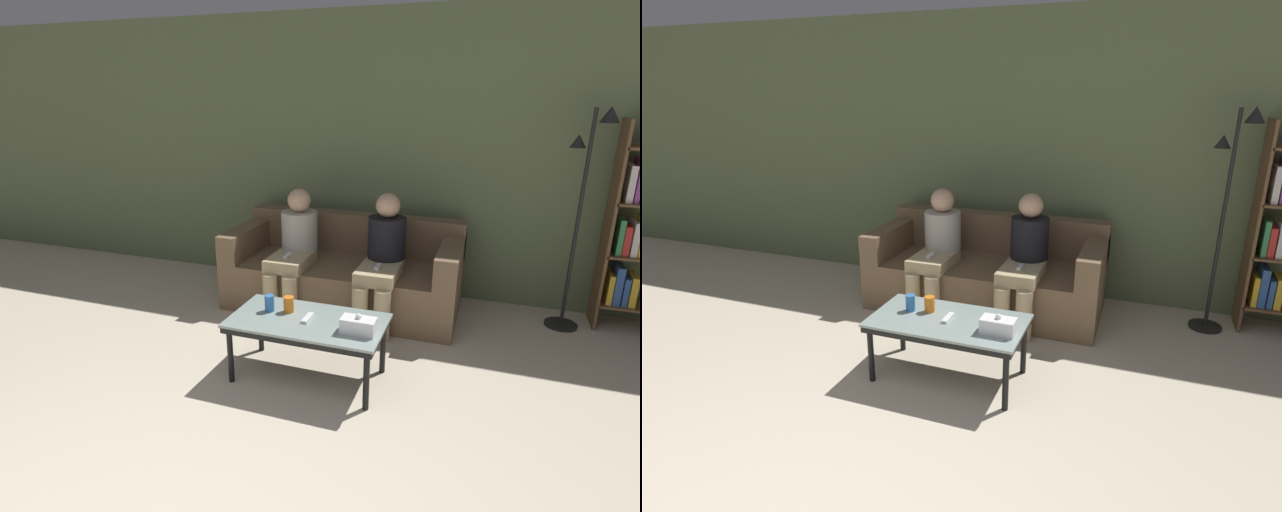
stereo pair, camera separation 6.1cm
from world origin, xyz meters
TOP-DOWN VIEW (x-y plane):
  - wall_back at (0.00, 3.64)m, footprint 12.00×0.06m
  - couch at (0.00, 3.10)m, footprint 2.06×0.93m
  - coffee_table at (0.13, 1.80)m, footprint 1.04×0.56m
  - cup_near_left at (-0.16, 1.84)m, footprint 0.07×0.07m
  - cup_near_right at (-0.03, 1.88)m, footprint 0.07×0.07m
  - tissue_box at (0.51, 1.73)m, footprint 0.22×0.12m
  - game_remote at (0.13, 1.80)m, footprint 0.04×0.15m
  - standing_lamp at (1.89, 3.27)m, footprint 0.31×0.26m
  - seated_person_left_end at (-0.40, 2.88)m, footprint 0.33×0.69m
  - seated_person_mid_left at (0.40, 2.87)m, footprint 0.32×0.72m

SIDE VIEW (x-z plane):
  - couch at x=0.00m, z-range -0.10..0.70m
  - coffee_table at x=0.13m, z-range 0.18..0.61m
  - game_remote at x=0.13m, z-range 0.44..0.46m
  - tissue_box at x=0.51m, z-range 0.42..0.56m
  - cup_near_right at x=-0.03m, z-range 0.44..0.55m
  - cup_near_left at x=-0.16m, z-range 0.44..0.55m
  - seated_person_left_end at x=-0.40m, z-range 0.04..1.12m
  - seated_person_mid_left at x=0.40m, z-range 0.04..1.13m
  - standing_lamp at x=1.89m, z-range 0.20..2.00m
  - wall_back at x=0.00m, z-range 0.00..2.60m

